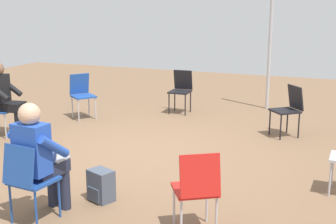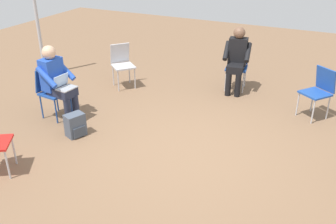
# 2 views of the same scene
# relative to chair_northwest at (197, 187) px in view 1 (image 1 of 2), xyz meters

# --- Properties ---
(ground_plane) EXTENTS (16.24, 16.24, 0.00)m
(ground_plane) POSITION_rel_chair_northwest_xyz_m (1.55, -2.08, -0.50)
(ground_plane) COLOR brown
(chair_northwest) EXTENTS (0.56, 0.58, 0.85)m
(chair_northwest) POSITION_rel_chair_northwest_xyz_m (0.00, 0.00, 0.00)
(chair_northwest) COLOR red
(chair_northwest) RESTS_ON ground
(chair_north) EXTENTS (0.44, 0.48, 0.85)m
(chair_north) POSITION_rel_chair_northwest_xyz_m (1.64, 0.40, 0.00)
(chair_north) COLOR #1E4799
(chair_north) RESTS_ON ground
(chair_southeast) EXTENTS (0.58, 0.57, 0.85)m
(chair_southeast) POSITION_rel_chair_northwest_xyz_m (3.53, -3.59, 0.00)
(chair_southeast) COLOR #1E4799
(chair_southeast) RESTS_ON ground
(chair_southwest) EXTENTS (0.59, 0.58, 0.85)m
(chair_southwest) POSITION_rel_chair_northwest_xyz_m (-0.32, -3.81, 0.00)
(chair_southwest) COLOR black
(chair_southwest) RESTS_ON ground
(chair_south) EXTENTS (0.41, 0.45, 0.85)m
(chair_south) POSITION_rel_chair_northwest_xyz_m (1.93, -4.74, 0.00)
(chair_south) COLOR black
(chair_south) RESTS_ON ground
(person_with_laptop) EXTENTS (0.53, 0.55, 1.24)m
(person_with_laptop) POSITION_rel_chair_northwest_xyz_m (1.62, 0.23, 0.20)
(person_with_laptop) COLOR #23283D
(person_with_laptop) RESTS_ON ground
(person_in_black) EXTENTS (0.56, 0.55, 1.24)m
(person_in_black) POSITION_rel_chair_northwest_xyz_m (4.02, -2.04, 0.20)
(person_in_black) COLOR black
(person_in_black) RESTS_ON ground
(backpack_near_laptop_user) EXTENTS (0.33, 0.30, 0.36)m
(backpack_near_laptop_user) POSITION_rel_chair_northwest_xyz_m (1.25, -0.36, -0.34)
(backpack_near_laptop_user) COLOR #475160
(backpack_near_laptop_user) RESTS_ON ground
(tent_pole_far) EXTENTS (0.07, 0.07, 2.77)m
(tent_pole_far) POSITION_rel_chair_northwest_xyz_m (0.37, -5.74, 0.89)
(tent_pole_far) COLOR #B2B2B7
(tent_pole_far) RESTS_ON ground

